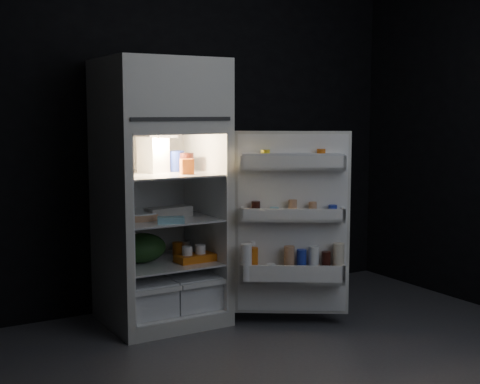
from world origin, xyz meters
TOP-DOWN VIEW (x-y plane):
  - floor at (0.00, 0.00)m, footprint 4.00×3.40m
  - wall_back at (0.00, 1.70)m, footprint 4.00×0.00m
  - refrigerator at (-0.19, 1.32)m, footprint 0.76×0.71m
  - fridge_door at (0.50, 0.74)m, footprint 0.71×0.55m
  - milk_jug at (-0.22, 1.35)m, footprint 0.20×0.20m
  - mayo_jar at (-0.05, 1.36)m, footprint 0.14×0.14m
  - jam_jar at (-0.00, 1.28)m, footprint 0.12×0.12m
  - amber_bottle at (-0.47, 1.40)m, footprint 0.09×0.09m
  - small_carton at (-0.07, 1.13)m, footprint 0.09×0.07m
  - egg_carton at (-0.15, 1.26)m, footprint 0.33×0.16m
  - pie at (-0.36, 1.31)m, footprint 0.33×0.33m
  - flat_package at (-0.24, 1.03)m, footprint 0.19×0.14m
  - wrapped_pkg at (-0.04, 1.39)m, footprint 0.12×0.10m
  - produce_bag at (-0.33, 1.31)m, footprint 0.42×0.39m
  - yogurt_tray at (-0.01, 1.15)m, footprint 0.27×0.15m
  - small_can_red at (-0.02, 1.40)m, footprint 0.08×0.08m
  - small_can_silver at (0.05, 1.41)m, footprint 0.08×0.08m

SIDE VIEW (x-z plane):
  - floor at x=0.00m, z-range 0.00..0.00m
  - yogurt_tray at x=-0.01m, z-range 0.43..0.48m
  - small_can_red at x=-0.02m, z-range 0.43..0.52m
  - small_can_silver at x=0.05m, z-range 0.43..0.52m
  - produce_bag at x=-0.33m, z-range 0.43..0.62m
  - fridge_door at x=0.50m, z-range 0.07..1.29m
  - pie at x=-0.36m, z-range 0.73..0.77m
  - flat_package at x=-0.24m, z-range 0.73..0.77m
  - wrapped_pkg at x=-0.04m, z-range 0.73..0.78m
  - egg_carton at x=-0.15m, z-range 0.73..0.80m
  - refrigerator at x=-0.19m, z-range 0.07..1.85m
  - small_carton at x=-0.07m, z-range 1.03..1.13m
  - jam_jar at x=0.00m, z-range 1.03..1.16m
  - mayo_jar at x=-0.05m, z-range 1.03..1.17m
  - amber_bottle at x=-0.47m, z-range 1.03..1.25m
  - milk_jug at x=-0.22m, z-range 1.03..1.27m
  - wall_back at x=0.00m, z-range 0.00..2.70m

